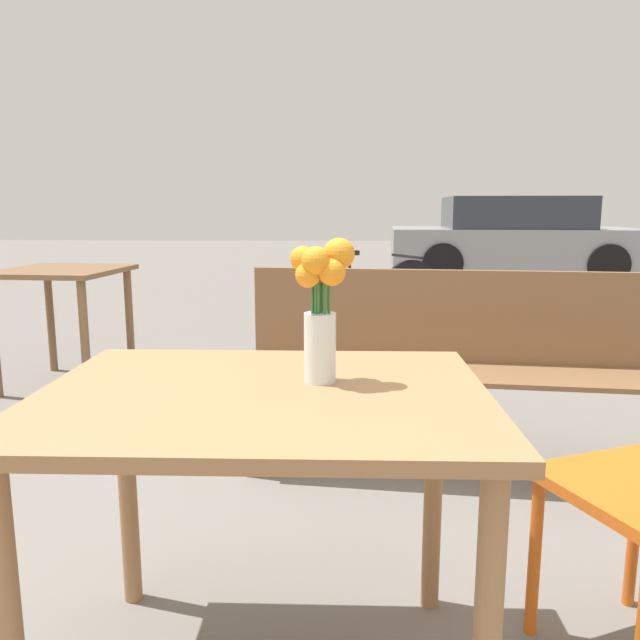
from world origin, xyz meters
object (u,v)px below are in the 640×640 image
table_front (264,435)px  bench_near (458,362)px  flower_vase (321,304)px  parked_car (512,239)px  bicycle (366,297)px  table_back (63,290)px

table_front → bench_near: bench_near is taller
flower_vase → bench_near: flower_vase is taller
table_front → parked_car: size_ratio=0.25×
table_front → bench_near: 1.45m
flower_vase → bicycle: 4.11m
table_back → table_front: bearing=-57.3°
bicycle → parked_car: bearing=62.5°
bicycle → table_front: bearing=-94.8°
parked_car → bicycle: bearing=-117.5°
table_back → parked_car: size_ratio=0.20×
flower_vase → bench_near: bearing=66.7°
table_front → table_back: table_back is taller
table_front → flower_vase: bearing=29.1°
bicycle → bench_near: bearing=-83.9°
flower_vase → bench_near: size_ratio=0.18×
flower_vase → bicycle: flower_vase is taller
table_front → table_back: (-1.59, 2.48, -0.02)m
table_back → parked_car: parked_car is taller
flower_vase → parked_car: size_ratio=0.08×
flower_vase → parked_car: 9.17m
table_back → bicycle: 2.56m
bench_near → bicycle: bench_near is taller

